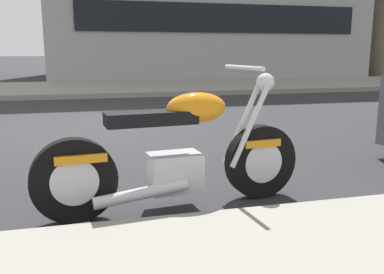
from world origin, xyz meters
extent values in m
plane|color=#28282B|center=(0.00, 0.00, 0.00)|extent=(260.00, 260.00, 0.00)
cube|color=silver|center=(0.00, -3.68, 0.00)|extent=(0.12, 2.20, 0.01)
cylinder|color=black|center=(1.48, -3.83, 0.31)|extent=(0.63, 0.17, 0.62)
cylinder|color=silver|center=(1.48, -3.83, 0.31)|extent=(0.35, 0.15, 0.34)
cylinder|color=black|center=(-0.03, -3.99, 0.31)|extent=(0.63, 0.17, 0.62)
cylinder|color=silver|center=(-0.03, -3.99, 0.31)|extent=(0.35, 0.15, 0.34)
cube|color=silver|center=(0.72, -3.91, 0.29)|extent=(0.42, 0.30, 0.30)
cube|color=black|center=(0.55, -3.93, 0.73)|extent=(0.70, 0.29, 0.10)
ellipsoid|color=orange|center=(0.90, -3.89, 0.79)|extent=(0.50, 0.29, 0.24)
cube|color=orange|center=(0.02, -3.99, 0.48)|extent=(0.38, 0.22, 0.06)
cube|color=orange|center=(1.46, -3.84, 0.48)|extent=(0.33, 0.19, 0.06)
cylinder|color=silver|center=(1.32, -3.78, 0.62)|extent=(0.34, 0.08, 0.65)
cylinder|color=silver|center=(1.34, -3.92, 0.62)|extent=(0.34, 0.08, 0.65)
cylinder|color=silver|center=(1.30, -3.85, 1.09)|extent=(0.10, 0.62, 0.04)
sphere|color=silver|center=(1.50, -3.83, 0.97)|extent=(0.15, 0.15, 0.15)
cylinder|color=silver|center=(0.44, -4.08, 0.20)|extent=(0.71, 0.16, 0.16)
cube|color=black|center=(5.47, 9.05, 2.51)|extent=(11.37, 0.06, 1.10)
camera|label=1|loc=(0.09, -6.95, 1.21)|focal=38.83mm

